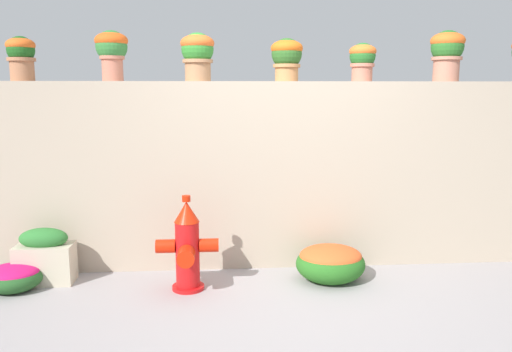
% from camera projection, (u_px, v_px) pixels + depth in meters
% --- Properties ---
extents(ground_plane, '(24.00, 24.00, 0.00)m').
position_uv_depth(ground_plane, '(302.00, 317.00, 3.84)').
color(ground_plane, gray).
extents(stone_wall, '(5.42, 0.37, 1.75)m').
position_uv_depth(stone_wall, '(282.00, 174.00, 4.94)').
color(stone_wall, tan).
rests_on(stone_wall, ground).
extents(potted_plant_0, '(0.25, 0.25, 0.39)m').
position_uv_depth(potted_plant_0, '(21.00, 54.00, 4.55)').
color(potted_plant_0, '#AD6E4B').
rests_on(potted_plant_0, stone_wall).
extents(potted_plant_1, '(0.30, 0.30, 0.45)m').
position_uv_depth(potted_plant_1, '(112.00, 49.00, 4.64)').
color(potted_plant_1, '#C37059').
rests_on(potted_plant_1, stone_wall).
extents(potted_plant_2, '(0.31, 0.31, 0.44)m').
position_uv_depth(potted_plant_2, '(198.00, 52.00, 4.69)').
color(potted_plant_2, '#AE7851').
rests_on(potted_plant_2, stone_wall).
extents(potted_plant_3, '(0.30, 0.30, 0.40)m').
position_uv_depth(potted_plant_3, '(287.00, 56.00, 4.79)').
color(potted_plant_3, '#BB7D4A').
rests_on(potted_plant_3, stone_wall).
extents(potted_plant_4, '(0.25, 0.25, 0.35)m').
position_uv_depth(potted_plant_4, '(362.00, 59.00, 4.79)').
color(potted_plant_4, '#BF6F58').
rests_on(potted_plant_4, stone_wall).
extents(potted_plant_5, '(0.32, 0.32, 0.48)m').
position_uv_depth(potted_plant_5, '(447.00, 51.00, 4.86)').
color(potted_plant_5, '#B5735D').
rests_on(potted_plant_5, stone_wall).
extents(fire_hydrant, '(0.52, 0.41, 0.81)m').
position_uv_depth(fire_hydrant, '(187.00, 248.00, 4.30)').
color(fire_hydrant, red).
rests_on(fire_hydrant, ground).
extents(flower_bush_left, '(0.48, 0.43, 0.23)m').
position_uv_depth(flower_bush_left, '(13.00, 276.00, 4.34)').
color(flower_bush_left, '#235122').
rests_on(flower_bush_left, ground).
extents(flower_bush_right, '(0.61, 0.55, 0.33)m').
position_uv_depth(flower_bush_right, '(330.00, 262.00, 4.55)').
color(flower_bush_right, '#27661F').
rests_on(flower_bush_right, ground).
extents(planter_box, '(0.49, 0.26, 0.49)m').
position_uv_depth(planter_box, '(45.00, 257.00, 4.48)').
color(planter_box, '#BCB096').
rests_on(planter_box, ground).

